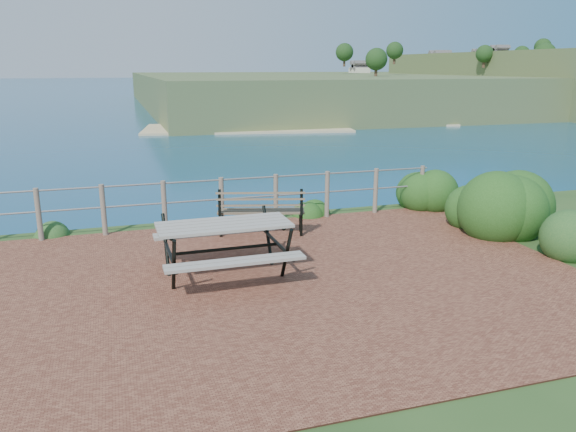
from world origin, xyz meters
name	(u,v)px	position (x,y,z in m)	size (l,w,h in m)	color
ground	(264,284)	(0.00, 0.00, 0.00)	(10.00, 7.00, 0.12)	brown
ocean	(114,76)	(0.00, 200.00, 0.00)	(1200.00, 1200.00, 0.00)	#145D79
safety_railing	(222,199)	(0.00, 3.35, 0.57)	(9.40, 0.10, 1.00)	#6B5B4C
distant_bay	(527,77)	(173.07, 202.61, -1.52)	(290.00, 232.36, 24.00)	#425D2E
picnic_table	(225,244)	(-0.50, 0.49, 0.54)	(2.02, 1.75, 0.85)	gray
park_bench	(261,204)	(0.61, 2.51, 0.62)	(1.72, 0.85, 0.94)	brown
shrub_right_front	(492,229)	(5.19, 1.52, 0.00)	(1.51, 1.51, 2.14)	#1B4214
shrub_right_back	(575,255)	(5.54, -0.30, 0.00)	(1.13, 1.13, 1.61)	#1C4C20
shrub_right_edge	(427,206)	(4.93, 3.61, 0.00)	(1.13, 1.13, 1.61)	#1B4214
shrub_lip_west	(51,235)	(-3.32, 3.69, 0.00)	(0.69, 0.69, 0.39)	#1C4C20
shrub_lip_east	(311,213)	(2.08, 3.78, 0.00)	(0.76, 0.76, 0.50)	#1B4214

